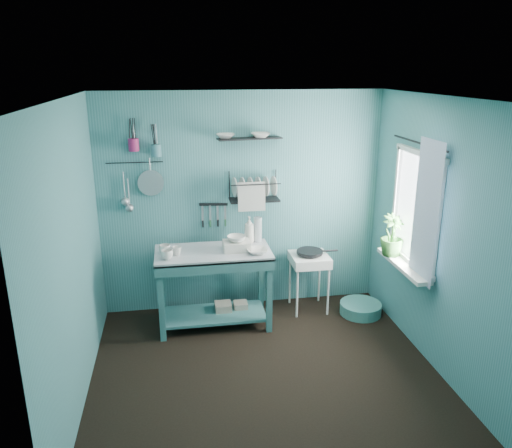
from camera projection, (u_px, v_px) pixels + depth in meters
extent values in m
plane|color=black|center=(266.00, 374.00, 4.65)|extent=(3.20, 3.20, 0.00)
plane|color=silver|center=(268.00, 98.00, 3.90)|extent=(3.20, 3.20, 0.00)
plane|color=#3B7478|center=(242.00, 203.00, 5.68)|extent=(3.20, 0.00, 3.20)
plane|color=#3B7478|center=(315.00, 338.00, 2.86)|extent=(3.20, 0.00, 3.20)
plane|color=#3B7478|center=(72.00, 260.00, 4.02)|extent=(0.00, 3.00, 3.00)
plane|color=#3B7478|center=(440.00, 238.00, 4.52)|extent=(0.00, 3.00, 3.00)
cube|color=#33696B|center=(214.00, 288.00, 5.42)|extent=(1.30, 0.78, 0.87)
imported|color=silver|center=(167.00, 255.00, 5.05)|extent=(0.12, 0.12, 0.10)
imported|color=silver|center=(177.00, 251.00, 5.16)|extent=(0.14, 0.14, 0.09)
imported|color=silver|center=(165.00, 249.00, 5.20)|extent=(0.17, 0.17, 0.10)
cube|color=beige|center=(237.00, 246.00, 5.30)|extent=(0.28, 0.22, 0.10)
imported|color=silver|center=(236.00, 239.00, 5.27)|extent=(0.20, 0.19, 0.06)
imported|color=beige|center=(249.00, 230.00, 5.50)|extent=(0.11, 0.12, 0.30)
cylinder|color=#AEBBC2|center=(258.00, 229.00, 5.54)|extent=(0.09, 0.09, 0.28)
imported|color=silver|center=(257.00, 251.00, 5.21)|extent=(0.22, 0.22, 0.05)
cube|color=white|center=(309.00, 282.00, 5.81)|extent=(0.49, 0.49, 0.68)
cylinder|color=black|center=(310.00, 252.00, 5.69)|extent=(0.30, 0.30, 0.03)
cube|color=black|center=(214.00, 204.00, 5.60)|extent=(0.32, 0.06, 0.03)
cube|color=black|center=(254.00, 187.00, 5.51)|extent=(0.58, 0.32, 0.32)
cube|color=black|center=(250.00, 138.00, 5.37)|extent=(0.72, 0.27, 0.02)
imported|color=silver|center=(225.00, 133.00, 5.31)|extent=(0.23, 0.23, 0.05)
imported|color=silver|center=(261.00, 135.00, 5.38)|extent=(0.23, 0.23, 0.05)
cylinder|color=#9C1C55|center=(134.00, 145.00, 5.21)|extent=(0.11, 0.11, 0.13)
cylinder|color=#3B707C|center=(156.00, 150.00, 5.27)|extent=(0.11, 0.11, 0.13)
cylinder|color=#A9AAB1|center=(151.00, 183.00, 5.39)|extent=(0.28, 0.03, 0.28)
cylinder|color=#A9AAB1|center=(124.00, 186.00, 5.36)|extent=(0.01, 0.01, 0.30)
cylinder|color=#A9AAB1|center=(129.00, 192.00, 5.39)|extent=(0.01, 0.01, 0.30)
cylinder|color=black|center=(134.00, 163.00, 5.32)|extent=(0.60, 0.01, 0.01)
plane|color=white|center=(417.00, 209.00, 4.90)|extent=(0.00, 1.10, 1.10)
cube|color=white|center=(403.00, 265.00, 5.06)|extent=(0.16, 0.95, 0.04)
plane|color=silver|center=(426.00, 213.00, 4.59)|extent=(0.00, 1.35, 1.35)
cylinder|color=black|center=(419.00, 143.00, 4.70)|extent=(0.02, 1.05, 0.02)
imported|color=#30692A|center=(392.00, 235.00, 5.22)|extent=(0.31, 0.31, 0.44)
cube|color=gray|center=(223.00, 312.00, 5.58)|extent=(0.18, 0.18, 0.22)
cube|color=gray|center=(241.00, 310.00, 5.65)|extent=(0.15, 0.15, 0.20)
cylinder|color=teal|center=(361.00, 308.00, 5.77)|extent=(0.48, 0.48, 0.13)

